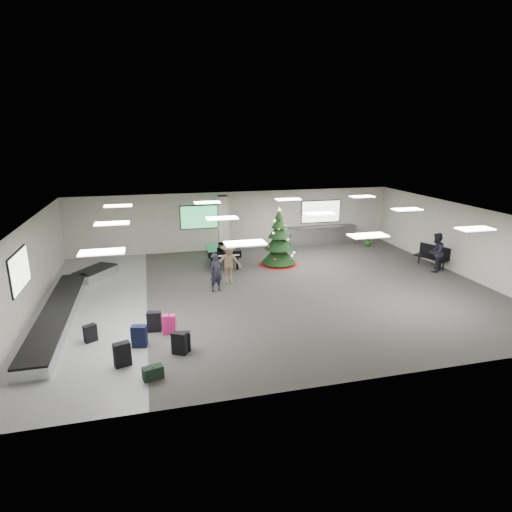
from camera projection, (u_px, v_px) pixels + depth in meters
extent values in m
plane|color=#393634|center=(271.00, 291.00, 17.65)|extent=(18.00, 18.00, 0.00)
cube|color=#A8A59A|center=(236.00, 221.00, 23.73)|extent=(18.00, 0.02, 3.20)
cube|color=#A8A59A|center=(350.00, 326.00, 10.69)|extent=(18.00, 0.02, 3.20)
cube|color=#A8A59A|center=(27.00, 270.00, 15.08)|extent=(0.02, 14.00, 3.20)
cube|color=#A8A59A|center=(462.00, 240.00, 19.34)|extent=(0.02, 14.00, 3.20)
cube|color=silver|center=(272.00, 214.00, 16.77)|extent=(18.00, 14.00, 0.02)
cube|color=slate|center=(92.00, 307.00, 15.99)|extent=(4.00, 14.00, 0.01)
cube|color=beige|center=(223.00, 227.00, 22.19)|extent=(0.50, 0.50, 3.20)
cube|color=green|center=(200.00, 217.00, 23.13)|extent=(2.20, 0.08, 1.30)
cube|color=white|center=(321.00, 211.00, 24.79)|extent=(2.40, 0.08, 1.30)
cube|color=white|center=(20.00, 271.00, 14.08)|extent=(0.08, 2.10, 1.30)
cube|color=white|center=(102.00, 252.00, 11.64)|extent=(1.20, 0.60, 0.04)
cube|color=white|center=(112.00, 223.00, 15.37)|extent=(1.20, 0.60, 0.04)
cube|color=white|center=(118.00, 206.00, 19.09)|extent=(1.20, 0.60, 0.04)
cube|color=white|center=(245.00, 243.00, 12.58)|extent=(1.20, 0.60, 0.04)
cube|color=white|center=(222.00, 218.00, 16.31)|extent=(1.20, 0.60, 0.04)
cube|color=white|center=(207.00, 202.00, 20.04)|extent=(1.20, 0.60, 0.04)
cube|color=white|center=(368.00, 235.00, 13.53)|extent=(1.20, 0.60, 0.04)
cube|color=white|center=(320.00, 213.00, 17.26)|extent=(1.20, 0.60, 0.04)
cube|color=white|center=(288.00, 199.00, 20.99)|extent=(1.20, 0.60, 0.04)
cube|color=white|center=(475.00, 229.00, 14.48)|extent=(1.20, 0.60, 0.04)
cube|color=white|center=(407.00, 209.00, 18.20)|extent=(1.20, 0.60, 0.04)
cube|color=white|center=(362.00, 197.00, 21.93)|extent=(1.20, 0.60, 0.04)
cube|color=silver|center=(57.00, 316.00, 14.77)|extent=(1.00, 8.00, 0.38)
cube|color=black|center=(57.00, 310.00, 14.71)|extent=(0.95, 7.90, 0.05)
cube|color=silver|center=(96.00, 273.00, 19.25)|extent=(1.97, 2.21, 0.38)
cube|color=black|center=(95.00, 269.00, 19.19)|extent=(1.87, 2.10, 0.05)
cube|color=silver|center=(322.00, 236.00, 24.88)|extent=(4.00, 0.60, 1.05)
cube|color=#323235|center=(322.00, 227.00, 24.74)|extent=(4.05, 0.65, 0.04)
cube|color=black|center=(122.00, 354.00, 11.85)|extent=(0.51, 0.38, 0.70)
cube|color=black|center=(121.00, 343.00, 11.75)|extent=(0.08, 0.15, 0.02)
cube|color=black|center=(179.00, 343.00, 12.51)|extent=(0.49, 0.41, 0.67)
cube|color=black|center=(179.00, 332.00, 12.42)|extent=(0.09, 0.13, 0.02)
cube|color=#D61B69|center=(169.00, 324.00, 13.77)|extent=(0.45, 0.31, 0.64)
cube|color=black|center=(169.00, 315.00, 13.68)|extent=(0.05, 0.14, 0.02)
cube|color=black|center=(154.00, 322.00, 13.95)|extent=(0.48, 0.31, 0.67)
cube|color=black|center=(153.00, 312.00, 13.86)|extent=(0.06, 0.15, 0.02)
cube|color=black|center=(139.00, 336.00, 12.91)|extent=(0.49, 0.35, 0.69)
cube|color=black|center=(138.00, 326.00, 12.82)|extent=(0.06, 0.16, 0.02)
cube|color=black|center=(153.00, 373.00, 11.26)|extent=(0.58, 0.40, 0.35)
cube|color=black|center=(153.00, 366.00, 11.21)|extent=(0.07, 0.16, 0.02)
cube|color=black|center=(184.00, 341.00, 12.72)|extent=(0.43, 0.27, 0.59)
cube|color=black|center=(183.00, 332.00, 12.63)|extent=(0.05, 0.13, 0.02)
cube|color=black|center=(90.00, 333.00, 13.26)|extent=(0.43, 0.38, 0.56)
cube|color=black|center=(89.00, 325.00, 13.18)|extent=(0.09, 0.13, 0.02)
cone|color=maroon|center=(278.00, 263.00, 21.19)|extent=(2.02, 2.02, 0.13)
cylinder|color=#3F2819|center=(279.00, 259.00, 21.14)|extent=(0.13, 0.13, 0.53)
cone|color=black|center=(279.00, 253.00, 21.05)|extent=(1.70, 1.70, 0.96)
cone|color=black|center=(279.00, 240.00, 20.88)|extent=(1.38, 1.38, 0.85)
cone|color=black|center=(279.00, 230.00, 20.73)|extent=(1.06, 1.06, 0.74)
cone|color=black|center=(279.00, 221.00, 20.61)|extent=(0.74, 0.74, 0.64)
cone|color=black|center=(279.00, 214.00, 20.51)|extent=(0.42, 0.42, 0.48)
cone|color=#FFE566|center=(279.00, 209.00, 20.45)|extent=(0.17, 0.17, 0.19)
cube|color=black|center=(223.00, 250.00, 20.72)|extent=(1.65, 1.84, 0.28)
cube|color=black|center=(225.00, 257.00, 19.84)|extent=(1.48, 0.37, 0.10)
cube|color=white|center=(225.00, 256.00, 19.79)|extent=(1.32, 0.20, 0.02)
cube|color=black|center=(224.00, 249.00, 20.00)|extent=(0.71, 0.06, 0.22)
cylinder|color=black|center=(212.00, 264.00, 20.07)|extent=(0.10, 0.10, 0.69)
cylinder|color=black|center=(237.00, 263.00, 20.30)|extent=(0.10, 0.10, 0.69)
cylinder|color=black|center=(221.00, 255.00, 21.52)|extent=(0.10, 0.10, 0.69)
cube|color=black|center=(431.00, 258.00, 20.75)|extent=(1.11, 1.71, 0.07)
cylinder|color=black|center=(439.00, 266.00, 20.21)|extent=(0.07, 0.07, 0.43)
cylinder|color=black|center=(423.00, 259.00, 21.42)|extent=(0.07, 0.07, 0.43)
cube|color=black|center=(437.00, 251.00, 20.72)|extent=(0.66, 1.53, 0.54)
imported|color=black|center=(216.00, 272.00, 17.41)|extent=(0.68, 0.58, 1.59)
imported|color=#7C684D|center=(229.00, 263.00, 18.33)|extent=(1.20, 0.72, 1.82)
imported|color=black|center=(436.00, 252.00, 19.87)|extent=(1.14, 1.10, 1.85)
imported|color=#164315|center=(288.00, 241.00, 23.93)|extent=(0.63, 0.63, 0.90)
imported|color=#164315|center=(368.00, 239.00, 24.62)|extent=(0.62, 0.62, 0.79)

